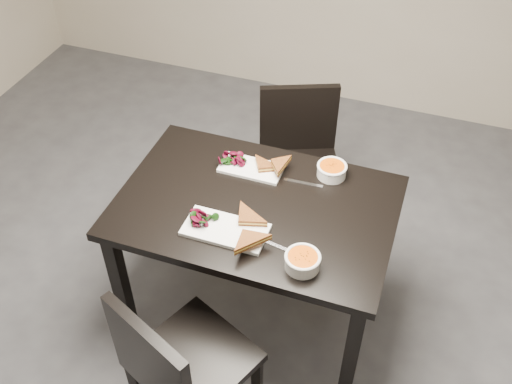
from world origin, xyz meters
TOP-DOWN VIEW (x-y plane):
  - ground at (0.00, 0.00)m, footprint 5.00×5.00m
  - room_shell at (0.00, 0.00)m, footprint 5.02×5.02m
  - table at (-0.01, 0.45)m, footprint 1.20×0.80m
  - chair_near at (-0.09, -0.24)m, footprint 0.55×0.55m
  - chair_far at (-0.00, 1.14)m, footprint 0.55×0.55m
  - plate_near at (-0.07, 0.25)m, footprint 0.35×0.17m
  - sandwich_near at (-0.01, 0.26)m, footprint 0.20×0.17m
  - salad_near at (-0.17, 0.25)m, footprint 0.11×0.10m
  - soup_bowl_near at (0.28, 0.17)m, footprint 0.14×0.14m
  - cutlery_near at (0.15, 0.24)m, footprint 0.18×0.05m
  - plate_far at (-0.10, 0.65)m, footprint 0.29×0.14m
  - sandwich_far at (-0.04, 0.64)m, footprint 0.18×0.16m
  - salad_far at (-0.20, 0.65)m, footprint 0.09×0.08m
  - soup_bowl_far at (0.26, 0.74)m, footprint 0.14×0.14m
  - cutlery_far at (0.15, 0.64)m, footprint 0.18×0.02m

SIDE VIEW (x-z plane):
  - ground at x=0.00m, z-range 0.00..0.00m
  - chair_near at x=-0.09m, z-range 0.06..0.91m
  - chair_far at x=0.00m, z-range 0.06..0.91m
  - table at x=-0.01m, z-range 0.28..1.03m
  - cutlery_near at x=0.15m, z-range 0.75..0.75m
  - cutlery_far at x=0.15m, z-range 0.75..0.75m
  - plate_far at x=-0.10m, z-range 0.75..0.76m
  - plate_near at x=-0.07m, z-range 0.75..0.77m
  - salad_far at x=-0.20m, z-range 0.76..0.80m
  - soup_bowl_far at x=0.26m, z-range 0.75..0.82m
  - soup_bowl_near at x=0.28m, z-range 0.75..0.82m
  - sandwich_far at x=-0.04m, z-range 0.76..0.81m
  - salad_near at x=-0.17m, z-range 0.77..0.81m
  - sandwich_near at x=-0.01m, z-range 0.77..0.82m
  - room_shell at x=0.00m, z-range 0.43..3.24m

